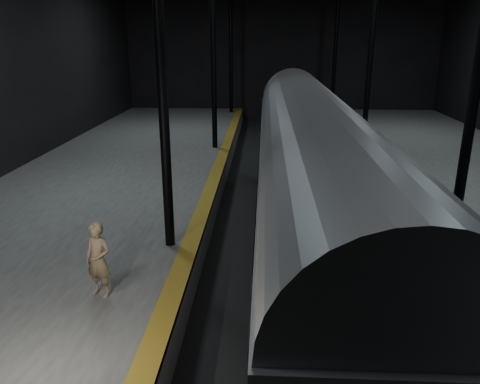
{
  "coord_description": "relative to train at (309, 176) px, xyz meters",
  "views": [
    {
      "loc": [
        -1.25,
        -15.71,
        6.45
      ],
      "look_at": [
        -1.95,
        -2.33,
        2.0
      ],
      "focal_mm": 35.0,
      "sensor_mm": 36.0,
      "label": 1
    }
  ],
  "objects": [
    {
      "name": "woman",
      "position": [
        -4.8,
        -3.57,
        -0.93
      ],
      "size": [
        0.73,
        0.6,
        1.72
      ],
      "primitive_type": "imported",
      "rotation": [
        0.0,
        0.0,
        -0.35
      ],
      "color": "#907958",
      "rests_on": "platform_left"
    },
    {
      "name": "tactile_strip",
      "position": [
        -3.25,
        3.16,
        -1.78
      ],
      "size": [
        0.5,
        43.8,
        0.01
      ],
      "primitive_type": "cube",
      "color": "olive",
      "rests_on": "platform_left"
    },
    {
      "name": "platform_left",
      "position": [
        -7.5,
        3.16,
        -2.29
      ],
      "size": [
        9.0,
        43.8,
        1.0
      ],
      "primitive_type": "cube",
      "color": "#4B4A48",
      "rests_on": "ground"
    },
    {
      "name": "ground",
      "position": [
        0.0,
        3.16,
        -2.79
      ],
      "size": [
        44.0,
        44.0,
        0.0
      ],
      "primitive_type": "plane",
      "color": "black",
      "rests_on": "ground"
    },
    {
      "name": "train",
      "position": [
        0.0,
        0.0,
        0.0
      ],
      "size": [
        2.81,
        18.71,
        5.0
      ],
      "color": "#979A9E",
      "rests_on": "ground"
    },
    {
      "name": "track",
      "position": [
        0.0,
        3.16,
        -2.72
      ],
      "size": [
        2.4,
        43.0,
        0.24
      ],
      "color": "#3F3328",
      "rests_on": "ground"
    }
  ]
}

